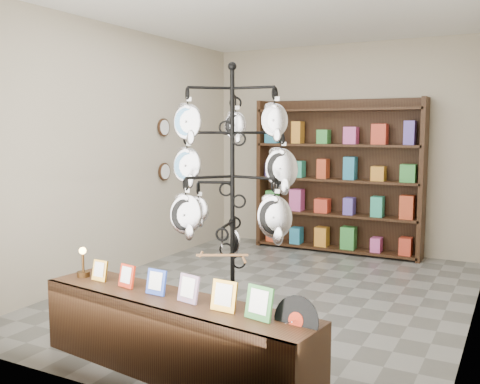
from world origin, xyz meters
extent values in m
plane|color=slate|center=(0.00, 0.00, 0.00)|extent=(5.00, 5.00, 0.00)
plane|color=#ACA28B|center=(0.00, 2.50, 1.50)|extent=(4.00, 0.00, 4.00)
plane|color=#ACA28B|center=(0.00, -2.50, 1.50)|extent=(4.00, 0.00, 4.00)
plane|color=#ACA28B|center=(-2.00, 0.00, 1.50)|extent=(0.00, 5.00, 5.00)
plane|color=#ACA28B|center=(2.00, 0.00, 1.50)|extent=(0.00, 5.00, 5.00)
plane|color=white|center=(0.00, 0.00, 3.00)|extent=(5.00, 5.00, 0.00)
cylinder|color=black|center=(0.09, -1.03, 0.02)|extent=(0.63, 0.63, 0.03)
cylinder|color=black|center=(0.09, -1.03, 1.15)|extent=(0.05, 0.05, 2.29)
sphere|color=black|center=(0.09, -1.03, 2.31)|extent=(0.08, 0.08, 0.08)
ellipsoid|color=silver|center=(-0.01, -0.81, 0.72)|extent=(0.13, 0.08, 0.24)
cube|color=#A86E46|center=(0.16, -1.35, 0.73)|extent=(0.39, 0.22, 0.04)
cube|color=black|center=(0.15, -2.06, 0.28)|extent=(2.34, 0.76, 0.56)
cube|color=gold|center=(-0.62, -1.96, 0.65)|extent=(0.15, 0.07, 0.17)
cube|color=red|center=(-0.31, -2.00, 0.65)|extent=(0.16, 0.07, 0.18)
cube|color=#263FA5|center=(0.00, -2.04, 0.66)|extent=(0.17, 0.08, 0.19)
cube|color=#E54C33|center=(0.31, -2.08, 0.66)|extent=(0.18, 0.08, 0.20)
cube|color=gold|center=(0.62, -2.12, 0.67)|extent=(0.19, 0.08, 0.21)
cube|color=#337233|center=(0.90, -2.16, 0.67)|extent=(0.20, 0.09, 0.22)
cylinder|color=black|center=(1.14, -2.14, 0.59)|extent=(0.32, 0.11, 0.31)
cylinder|color=red|center=(1.14, -2.14, 0.59)|extent=(0.11, 0.04, 0.10)
cylinder|color=#422912|center=(-0.83, -1.94, 0.58)|extent=(0.10, 0.10, 0.04)
cylinder|color=#422912|center=(-0.83, -1.94, 0.68)|extent=(0.02, 0.02, 0.15)
sphere|color=#FFBF59|center=(-0.83, -1.94, 0.78)|extent=(0.06, 0.06, 0.06)
cube|color=black|center=(0.00, 2.44, 1.10)|extent=(2.40, 0.04, 2.20)
cube|color=black|center=(-1.18, 2.28, 1.10)|extent=(0.06, 0.36, 2.20)
cube|color=black|center=(1.18, 2.28, 1.10)|extent=(0.06, 0.36, 2.20)
cube|color=black|center=(0.00, 2.28, 0.05)|extent=(2.36, 0.36, 0.04)
cube|color=black|center=(0.00, 2.28, 0.55)|extent=(2.36, 0.36, 0.03)
cube|color=black|center=(0.00, 2.28, 1.05)|extent=(2.36, 0.36, 0.04)
cube|color=black|center=(0.00, 2.28, 1.55)|extent=(2.36, 0.36, 0.04)
cube|color=black|center=(0.00, 2.28, 2.05)|extent=(2.36, 0.36, 0.04)
cylinder|color=black|center=(-1.97, 0.80, 1.80)|extent=(0.03, 0.24, 0.24)
cylinder|color=black|center=(-1.97, 0.80, 1.20)|extent=(0.03, 0.24, 0.24)
camera|label=1|loc=(2.33, -5.14, 1.78)|focal=40.00mm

